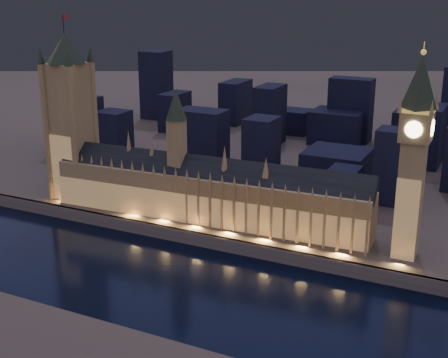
% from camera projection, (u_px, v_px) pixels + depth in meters
% --- Properties ---
extents(ground_plane, '(2000.00, 2000.00, 0.00)m').
position_uv_depth(ground_plane, '(169.00, 276.00, 324.93)').
color(ground_plane, black).
rests_on(ground_plane, ground).
extents(north_bank, '(2000.00, 960.00, 8.00)m').
position_uv_depth(north_bank, '(387.00, 102.00, 768.10)').
color(north_bank, '#3E3A30').
rests_on(north_bank, ground).
extents(embankment_wall, '(2000.00, 2.50, 8.00)m').
position_uv_depth(embankment_wall, '(205.00, 241.00, 358.75)').
color(embankment_wall, '#56434D').
rests_on(embankment_wall, ground).
extents(palace_of_westminster, '(202.00, 30.38, 78.00)m').
position_uv_depth(palace_of_westminster, '(205.00, 191.00, 374.30)').
color(palace_of_westminster, '#9A7156').
rests_on(palace_of_westminster, north_bank).
extents(victoria_tower, '(31.68, 31.68, 119.09)m').
position_uv_depth(victoria_tower, '(70.00, 110.00, 403.75)').
color(victoria_tower, '#9A7156').
rests_on(victoria_tower, north_bank).
extents(elizabeth_tower, '(18.00, 18.00, 111.23)m').
position_uv_depth(elizabeth_tower, '(415.00, 142.00, 311.08)').
color(elizabeth_tower, '#9A7156').
rests_on(elizabeth_tower, north_bank).
extents(city_backdrop, '(481.28, 215.63, 74.39)m').
position_uv_depth(city_backdrop, '(358.00, 128.00, 511.83)').
color(city_backdrop, black).
rests_on(city_backdrop, north_bank).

